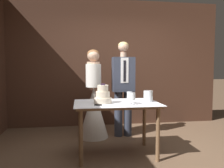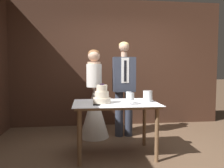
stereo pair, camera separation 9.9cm
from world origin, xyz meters
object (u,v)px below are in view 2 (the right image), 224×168
at_px(cake_table, 116,109).
at_px(tiered_cake, 102,96).
at_px(bride, 94,105).
at_px(cake_knife, 102,105).
at_px(groom, 124,85).
at_px(wine_glass_middle, 131,97).
at_px(wine_glass_near, 129,95).
at_px(hurricane_candle, 148,97).

bearing_deg(cake_table, tiered_cake, -170.54).
bearing_deg(bride, cake_table, -72.37).
xyz_separation_m(tiered_cake, bride, (-0.07, 0.91, -0.28)).
relative_size(cake_knife, groom, 0.22).
xyz_separation_m(cake_table, wine_glass_middle, (0.19, -0.21, 0.21)).
distance_m(tiered_cake, groom, 1.03).
bearing_deg(wine_glass_near, tiered_cake, 169.34).
bearing_deg(cake_table, wine_glass_near, -31.23).
relative_size(cake_table, wine_glass_middle, 7.41).
relative_size(tiered_cake, wine_glass_near, 1.68).
height_order(wine_glass_near, bride, bride).
bearing_deg(tiered_cake, bride, 94.64).
height_order(cake_table, tiered_cake, tiered_cake).
relative_size(cake_knife, wine_glass_middle, 2.34).
bearing_deg(groom, wine_glass_middle, -94.68).
bearing_deg(tiered_cake, cake_table, 9.46).
relative_size(tiered_cake, cake_knife, 0.73).
height_order(tiered_cake, cake_knife, tiered_cake).
height_order(wine_glass_middle, hurricane_candle, hurricane_candle).
xyz_separation_m(cake_table, hurricane_candle, (0.48, 0.00, 0.18)).
xyz_separation_m(wine_glass_near, hurricane_candle, (0.31, 0.11, -0.04)).
distance_m(hurricane_candle, groom, 0.90).
bearing_deg(cake_table, groom, 72.36).
bearing_deg(wine_glass_middle, tiered_cake, 156.11).
bearing_deg(wine_glass_middle, groom, 85.32).
xyz_separation_m(cake_table, bride, (-0.28, 0.87, -0.08)).
distance_m(wine_glass_near, bride, 1.11).
bearing_deg(hurricane_candle, tiered_cake, -177.01).
relative_size(hurricane_candle, bride, 0.10).
distance_m(wine_glass_middle, groom, 1.09).
bearing_deg(cake_knife, wine_glass_near, 34.99).
height_order(tiered_cake, groom, groom).
xyz_separation_m(wine_glass_middle, hurricane_candle, (0.29, 0.21, -0.03)).
xyz_separation_m(cake_knife, hurricane_candle, (0.70, 0.25, 0.07)).
bearing_deg(bride, tiered_cake, -85.36).
bearing_deg(cake_knife, tiered_cake, 101.06).
bearing_deg(wine_glass_middle, cake_table, 132.27).
height_order(wine_glass_near, groom, groom).
bearing_deg(groom, cake_knife, -114.02).
height_order(wine_glass_middle, groom, groom).
bearing_deg(bride, cake_knife, -87.07).
bearing_deg(wine_glass_near, hurricane_candle, 19.02).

